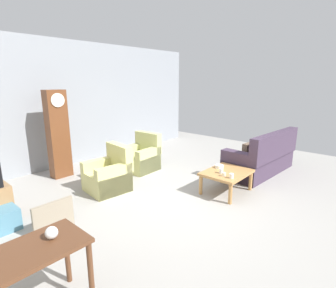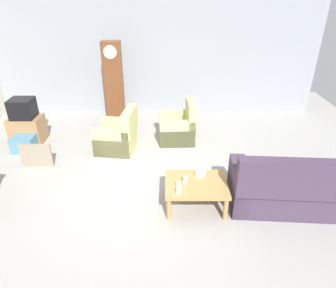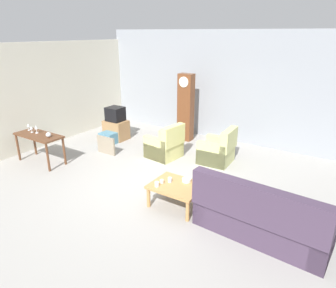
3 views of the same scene
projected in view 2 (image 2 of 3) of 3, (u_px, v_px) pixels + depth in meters
The scene contains 15 objects.
ground_plane at pixel (148, 186), 5.34m from camera, with size 10.40×10.40×0.00m, color #999691.
garage_door_wall at pixel (154, 52), 7.76m from camera, with size 8.40×0.16×3.20m, color gray.
couch_floral at pixel (300, 190), 4.66m from camera, with size 2.15×1.02×1.04m.
armchair_olive_near at pixel (118, 137), 6.37m from camera, with size 0.88×0.85×0.92m.
armchair_olive_far at pixel (179, 128), 6.76m from camera, with size 0.83×0.80×0.92m.
coffee_table_wood at pixel (196, 186), 4.70m from camera, with size 0.96×0.76×0.44m.
grandfather_clock at pixel (114, 83), 7.36m from camera, with size 0.44×0.30×2.00m.
tv_stand_cabinet at pixel (27, 130), 6.71m from camera, with size 0.68×0.52×0.59m, color #997047.
tv_crt at pixel (22, 108), 6.47m from camera, with size 0.48×0.44×0.42m, color black.
framed_picture_leaning at pixel (36, 156), 5.80m from camera, with size 0.60×0.05×0.48m, color gray.
storage_box_blue at pixel (25, 143), 6.43m from camera, with size 0.46×0.46×0.33m, color teal.
cup_white_porcelain at pixel (179, 190), 4.42m from camera, with size 0.08×0.08×0.09m, color white.
cup_blue_rimmed at pixel (185, 179), 4.67m from camera, with size 0.07×0.07×0.09m, color silver.
cup_cream_tall at pixel (178, 184), 4.57m from camera, with size 0.08×0.08×0.07m, color beige.
bowl_white_stacked at pixel (200, 173), 4.85m from camera, with size 0.17×0.17×0.06m, color white.
Camera 2 is at (0.35, -4.36, 3.17)m, focal length 32.28 mm.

